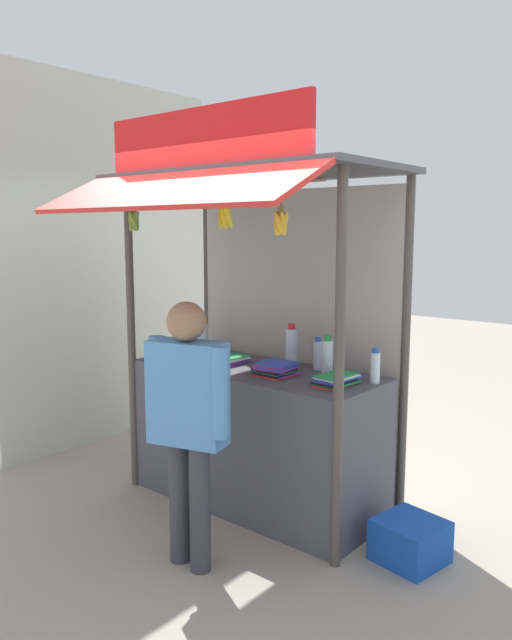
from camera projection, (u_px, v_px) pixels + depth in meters
ground_plane at (256, 501)px, 4.50m from camera, size 20.00×20.00×0.00m
stall_counter at (256, 436)px, 4.42m from camera, size 1.84×0.74×0.99m
stall_structure at (265, 277)px, 4.33m from camera, size 2.04×1.56×2.71m
water_bottle_front_left at (189, 338)px, 4.80m from camera, size 0.08×0.08×0.30m
water_bottle_back_right at (291, 346)px, 4.44m from camera, size 0.09×0.09×0.31m
water_bottle_rear_center at (203, 339)px, 4.80m from camera, size 0.08×0.08×0.28m
water_bottle_far_right at (327, 358)px, 4.10m from camera, size 0.08×0.08×0.28m
water_bottle_center at (375, 367)px, 3.92m from camera, size 0.06×0.06×0.23m
water_bottle_front_right at (318, 354)px, 4.32m from camera, size 0.06×0.06×0.23m
magazine_stack_far_left at (336, 380)px, 3.87m from camera, size 0.21×0.30×0.07m
magazine_stack_back_left at (276, 369)px, 4.14m from camera, size 0.26×0.26×0.09m
magazine_stack_right at (230, 360)px, 4.51m from camera, size 0.20×0.28×0.05m
banana_bunch_inner_right at (281, 222)px, 3.48m from camera, size 0.10×0.10×0.29m
banana_bunch_leftmost at (134, 221)px, 4.30m from camera, size 0.10×0.10×0.27m
banana_bunch_inner_left at (225, 216)px, 3.75m from camera, size 0.11×0.11×0.26m
vendor_person at (188, 410)px, 3.50m from camera, size 0.60×0.31×1.58m
plastic_crate at (410, 541)px, 3.66m from camera, size 0.42×0.42×0.25m
neighbour_wall at (107, 263)px, 5.80m from camera, size 0.20×2.40×3.32m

